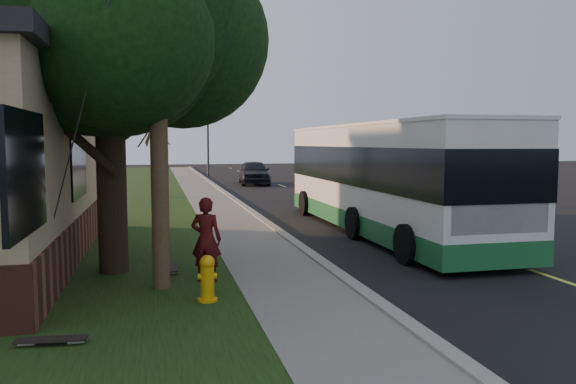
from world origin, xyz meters
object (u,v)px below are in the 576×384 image
(skateboarder, at_px, (206,239))
(distant_car, at_px, (254,172))
(skateboard_main, at_px, (173,268))
(leafy_tree, at_px, (109,7))
(traffic_signal, at_px, (208,135))
(bare_tree_near, at_px, (153,152))
(skateboard_spare, at_px, (51,340))
(bare_tree_far, at_px, (161,151))
(fire_hydrant, at_px, (207,279))
(transit_bus, at_px, (383,175))
(utility_pole, at_px, (156,19))

(skateboarder, relative_size, distant_car, 0.35)
(skateboarder, relative_size, skateboard_main, 1.83)
(leafy_tree, xyz_separation_m, skateboarder, (1.67, -1.34, -4.33))
(leafy_tree, bearing_deg, traffic_signal, 81.53)
(skateboard_main, bearing_deg, bare_tree_near, 91.54)
(skateboarder, distance_m, skateboard_spare, 3.63)
(bare_tree_far, distance_m, traffic_signal, 5.44)
(bare_tree_near, bearing_deg, fire_hydrant, -87.14)
(bare_tree_near, height_order, skateboard_spare, bare_tree_near)
(bare_tree_near, bearing_deg, distant_car, 51.32)
(bare_tree_near, distance_m, transit_bus, 13.47)
(bare_tree_far, relative_size, skateboard_spare, 4.61)
(transit_bus, distance_m, skateboard_spare, 10.97)
(bare_tree_near, distance_m, skateboard_main, 15.85)
(skateboarder, bearing_deg, leafy_tree, -16.89)
(bare_tree_far, xyz_separation_m, transit_bus, (5.98, -23.80, -0.35))
(bare_tree_near, height_order, bare_tree_far, bare_tree_near)
(transit_bus, bearing_deg, skateboard_spare, -134.79)
(fire_hydrant, relative_size, bare_tree_near, 0.17)
(skateboard_spare, bearing_deg, fire_hydrant, 36.00)
(traffic_signal, relative_size, transit_bus, 0.48)
(bare_tree_near, distance_m, bare_tree_far, 12.01)
(skateboard_spare, bearing_deg, traffic_signal, 81.71)
(traffic_signal, height_order, skateboard_main, traffic_signal)
(traffic_signal, xyz_separation_m, skateboard_main, (-3.58, -31.71, -3.04))
(fire_hydrant, relative_size, utility_pole, 0.08)
(traffic_signal, bearing_deg, skateboard_main, -96.44)
(transit_bus, xyz_separation_m, skateboarder, (-5.48, -4.89, -0.81))
(bare_tree_far, relative_size, distant_car, 0.91)
(bare_tree_near, relative_size, distant_car, 0.97)
(skateboard_main, relative_size, skateboard_spare, 0.96)
(distant_car, bearing_deg, fire_hydrant, -96.14)
(bare_tree_far, relative_size, skateboard_main, 4.79)
(bare_tree_far, bearing_deg, distant_car, -38.53)
(traffic_signal, height_order, transit_bus, traffic_signal)
(utility_pole, xyz_separation_m, skateboard_spare, (-1.37, -2.50, -4.50))
(transit_bus, bearing_deg, traffic_signal, 95.09)
(utility_pole, bearing_deg, skateboarder, 21.33)
(utility_pole, bearing_deg, transit_bus, 39.66)
(bare_tree_far, bearing_deg, transit_bus, -75.90)
(utility_pole, height_order, traffic_signal, utility_pole)
(bare_tree_near, height_order, traffic_signal, traffic_signal)
(fire_hydrant, bearing_deg, skateboard_spare, -144.00)
(bare_tree_far, bearing_deg, fire_hydrant, -89.24)
(transit_bus, relative_size, skateboarder, 7.44)
(bare_tree_far, xyz_separation_m, skateboard_spare, (-1.68, -31.51, -1.87))
(skateboarder, distance_m, distant_car, 24.79)
(utility_pole, relative_size, distant_car, 2.05)
(distant_car, bearing_deg, skateboard_main, -98.34)
(utility_pole, distance_m, leafy_tree, 1.94)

